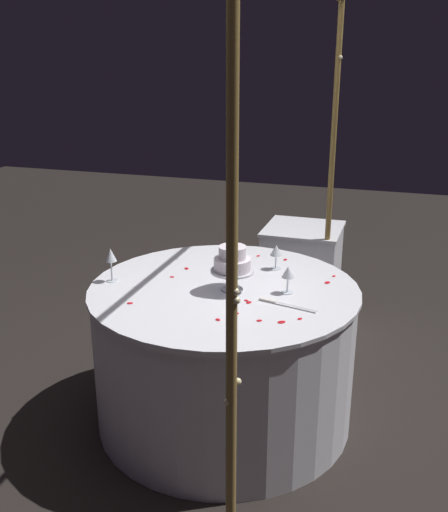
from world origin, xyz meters
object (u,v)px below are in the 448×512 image
(tiered_cake, at_px, (232,262))
(wine_glass_1, at_px, (111,257))
(cake_knife, at_px, (284,304))
(side_table, at_px, (301,275))
(wine_glass_0, at_px, (288,273))
(main_table, at_px, (224,353))
(wine_glass_2, at_px, (276,251))
(decorative_arch, at_px, (302,156))

(tiered_cake, relative_size, wine_glass_1, 1.28)
(wine_glass_1, bearing_deg, cake_knife, 87.98)
(side_table, height_order, cake_knife, cake_knife)
(wine_glass_0, height_order, cake_knife, wine_glass_0)
(wine_glass_0, bearing_deg, main_table, -86.18)
(side_table, bearing_deg, wine_glass_2, 1.23)
(decorative_arch, bearing_deg, wine_glass_2, -152.15)
(decorative_arch, xyz_separation_m, main_table, (-0.00, -0.37, -1.07))
(decorative_arch, relative_size, main_table, 1.60)
(tiered_cake, bearing_deg, cake_knife, 69.82)
(main_table, height_order, cake_knife, cake_knife)
(wine_glass_0, distance_m, wine_glass_2, 0.35)
(side_table, height_order, wine_glass_2, wine_glass_2)
(wine_glass_2, bearing_deg, tiered_cake, -20.73)
(side_table, height_order, tiered_cake, tiered_cake)
(tiered_cake, bearing_deg, main_table, -117.66)
(wine_glass_0, height_order, wine_glass_1, wine_glass_1)
(wine_glass_1, bearing_deg, wine_glass_2, 119.61)
(side_table, xyz_separation_m, cake_knife, (1.45, 0.17, 0.40))
(side_table, bearing_deg, tiered_cake, -5.03)
(wine_glass_0, bearing_deg, wine_glass_1, -82.34)
(tiered_cake, distance_m, wine_glass_2, 0.40)
(main_table, bearing_deg, decorative_arch, 89.78)
(main_table, xyz_separation_m, wine_glass_0, (-0.02, 0.32, 0.49))
(wine_glass_1, bearing_deg, tiered_cake, 96.56)
(side_table, bearing_deg, main_table, -7.39)
(side_table, distance_m, cake_knife, 1.51)
(wine_glass_0, height_order, wine_glass_2, wine_glass_0)
(wine_glass_0, bearing_deg, side_table, -173.21)
(wine_glass_1, relative_size, wine_glass_2, 1.29)
(side_table, distance_m, wine_glass_1, 1.69)
(tiered_cake, xyz_separation_m, wine_glass_1, (0.07, -0.64, -0.01))
(decorative_arch, distance_m, wine_glass_2, 0.70)
(wine_glass_0, distance_m, cake_knife, 0.18)
(main_table, xyz_separation_m, side_table, (-1.32, 0.17, -0.02))
(tiered_cake, height_order, wine_glass_2, tiered_cake)
(side_table, relative_size, cake_knife, 2.50)
(main_table, bearing_deg, side_table, 172.61)
(wine_glass_1, relative_size, cake_knife, 0.62)
(wine_glass_1, xyz_separation_m, wine_glass_2, (-0.44, 0.78, -0.03))
(tiered_cake, distance_m, wine_glass_1, 0.64)
(main_table, height_order, tiered_cake, tiered_cake)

